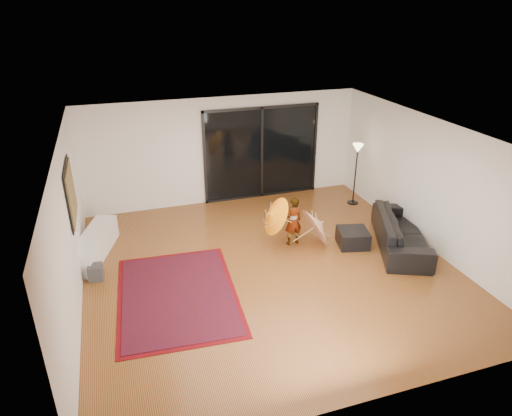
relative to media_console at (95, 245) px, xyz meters
name	(u,v)px	position (x,y,z in m)	size (l,w,h in m)	color
floor	(269,268)	(3.25, -1.55, -0.25)	(7.00, 7.00, 0.00)	brown
ceiling	(271,134)	(3.25, -1.55, 2.45)	(7.00, 7.00, 0.00)	white
wall_back	(224,151)	(3.25, 1.95, 1.10)	(7.00, 7.00, 0.00)	silver
wall_front	(369,321)	(3.25, -5.05, 1.10)	(7.00, 7.00, 0.00)	silver
wall_left	(69,233)	(-0.25, -1.55, 1.10)	(7.00, 7.00, 0.00)	silver
wall_right	(429,184)	(6.75, -1.55, 1.10)	(7.00, 7.00, 0.00)	silver
sliding_door	(262,153)	(4.25, 1.92, 0.95)	(3.06, 0.07, 2.40)	black
painting	(71,193)	(-0.21, -0.55, 1.40)	(0.04, 1.28, 1.08)	black
media_console	(95,245)	(0.00, 0.00, 0.00)	(0.45, 1.79, 0.50)	white
speaker	(96,272)	(0.00, -0.92, -0.10)	(0.26, 0.26, 0.30)	#424244
persian_rug	(177,295)	(1.37, -1.91, -0.24)	(2.27, 3.04, 0.02)	#5A070D
sofa	(401,232)	(6.20, -1.59, 0.09)	(2.34, 0.91, 0.68)	black
ottoman	(353,238)	(5.25, -1.25, -0.07)	(0.62, 0.62, 0.35)	black
floor_lamp	(357,157)	(6.35, 0.72, 1.00)	(0.27, 0.27, 1.59)	black
child	(293,221)	(4.05, -0.79, 0.30)	(0.40, 0.26, 1.09)	#999999
parasol_orange	(270,218)	(3.50, -0.84, 0.49)	(0.55, 0.83, 0.87)	orange
parasol_white	(322,222)	(4.65, -0.94, 0.26)	(0.61, 0.92, 0.96)	white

